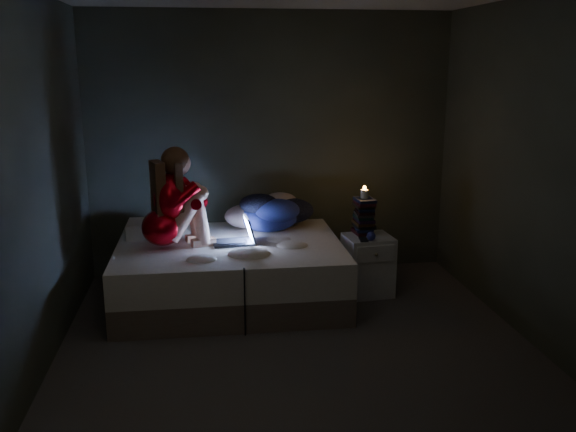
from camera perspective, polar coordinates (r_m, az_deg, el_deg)
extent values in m
cube|color=#3B3736|center=(4.72, 1.05, -12.59)|extent=(3.60, 3.80, 0.02)
cube|color=#2B2F27|center=(6.17, -1.61, 6.56)|extent=(3.60, 0.02, 2.60)
cube|color=#2B2F27|center=(2.49, 7.91, -5.17)|extent=(3.60, 0.02, 2.60)
cube|color=#2B2F27|center=(4.40, -22.86, 2.35)|extent=(0.02, 3.80, 2.60)
cube|color=#2B2F27|center=(4.91, 22.55, 3.50)|extent=(0.02, 3.80, 2.60)
cube|color=white|center=(5.82, -12.29, -1.14)|extent=(0.48, 0.34, 0.14)
cube|color=silver|center=(5.76, 7.40, -4.54)|extent=(0.45, 0.41, 0.56)
cylinder|color=beige|center=(5.66, 7.10, 2.20)|extent=(0.07, 0.07, 0.08)
cube|color=black|center=(5.56, 6.88, -2.15)|extent=(0.10, 0.15, 0.01)
sphere|color=navy|center=(5.54, 7.58, -1.87)|extent=(0.08, 0.08, 0.08)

